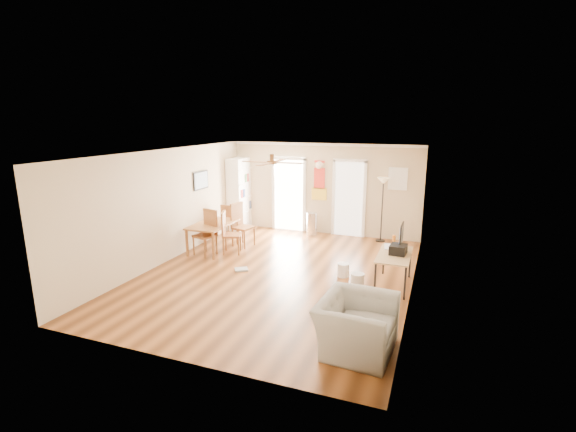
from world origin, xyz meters
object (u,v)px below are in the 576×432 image
at_px(bookshelf, 240,193).
at_px(wastebasket_b, 357,281).
at_px(dining_chair_far, 231,221).
at_px(printer, 398,249).
at_px(torchiere_lamp, 382,210).
at_px(dining_chair_right_a, 243,225).
at_px(computer_desk, 394,270).
at_px(dining_chair_right_b, 232,233).
at_px(trash_can, 312,224).
at_px(dining_table, 213,237).
at_px(wastebasket_a, 343,270).
at_px(dining_chair_near, 205,233).
at_px(armchair, 356,325).

bearing_deg(bookshelf, wastebasket_b, -27.75).
height_order(dining_chair_far, printer, dining_chair_far).
bearing_deg(dining_chair_far, printer, 159.92).
xyz_separation_m(torchiere_lamp, wastebasket_b, (0.03, -3.40, -0.72)).
distance_m(dining_chair_right_a, computer_desk, 4.21).
bearing_deg(dining_chair_right_b, wastebasket_b, -127.84).
xyz_separation_m(trash_can, computer_desk, (2.62, -2.96, 0.01)).
xyz_separation_m(bookshelf, computer_desk, (4.90, -2.98, -0.73)).
xyz_separation_m(bookshelf, torchiere_lamp, (4.23, 0.04, -0.19)).
bearing_deg(computer_desk, printer, 26.01).
xyz_separation_m(dining_table, wastebasket_a, (3.49, -0.61, -0.21)).
bearing_deg(dining_chair_near, torchiere_lamp, 50.35).
relative_size(computer_desk, wastebasket_a, 4.32).
distance_m(dining_chair_near, trash_can, 3.24).
bearing_deg(dining_table, dining_chair_near, -91.20).
distance_m(wastebasket_b, armchair, 2.22).
bearing_deg(computer_desk, wastebasket_b, -149.21).
height_order(dining_chair_right_b, computer_desk, dining_chair_right_b).
bearing_deg(dining_chair_far, armchair, 136.59).
bearing_deg(bookshelf, printer, -20.20).
relative_size(torchiere_lamp, wastebasket_a, 6.04).
bearing_deg(torchiere_lamp, printer, -76.13).
distance_m(dining_table, trash_can, 2.93).
distance_m(dining_table, armchair, 5.42).
relative_size(dining_chair_right_a, wastebasket_b, 3.60).
xyz_separation_m(bookshelf, trash_can, (2.28, -0.02, -0.74)).
bearing_deg(dining_table, wastebasket_b, -16.15).
bearing_deg(dining_chair_near, wastebasket_a, 12.23).
relative_size(dining_table, wastebasket_b, 4.49).
xyz_separation_m(dining_table, wastebasket_b, (3.90, -1.13, -0.19)).
bearing_deg(dining_chair_near, dining_chair_right_a, 76.03).
bearing_deg(trash_can, dining_table, -130.87).
distance_m(dining_chair_right_a, printer, 4.26).
height_order(dining_chair_right_a, wastebasket_b, dining_chair_right_a).
distance_m(dining_chair_right_a, trash_can, 2.14).
height_order(bookshelf, dining_chair_right_a, bookshelf).
xyz_separation_m(dining_chair_near, torchiere_lamp, (3.87, 2.66, 0.33)).
bearing_deg(wastebasket_b, dining_table, 163.85).
bearing_deg(torchiere_lamp, dining_chair_near, -145.51).
relative_size(dining_chair_right_b, wastebasket_a, 3.61).
xyz_separation_m(dining_chair_right_b, computer_desk, (3.99, -0.71, -0.19)).
distance_m(dining_table, wastebasket_b, 4.06).
distance_m(dining_chair_right_a, torchiere_lamp, 3.73).
distance_m(wastebasket_a, wastebasket_b, 0.66).
bearing_deg(bookshelf, dining_table, -70.17).
xyz_separation_m(torchiere_lamp, wastebasket_a, (-0.37, -2.88, -0.73)).
xyz_separation_m(trash_can, wastebasket_b, (1.98, -3.34, -0.17)).
height_order(printer, wastebasket_b, printer).
xyz_separation_m(computer_desk, wastebasket_b, (-0.64, -0.38, -0.18)).
bearing_deg(armchair, torchiere_lamp, 8.52).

